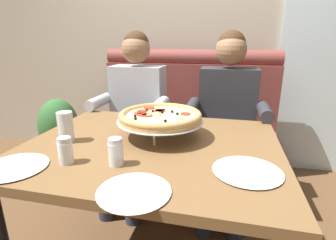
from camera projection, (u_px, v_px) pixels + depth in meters
back_wall_with_window at (196, 19)px, 2.44m from camera, size 6.00×0.12×2.80m
booth_bench at (184, 139)px, 2.21m from camera, size 1.52×0.78×1.13m
dining_table at (152, 160)px, 1.25m from camera, size 1.19×0.96×0.74m
diner_left at (134, 109)px, 1.94m from camera, size 0.54×0.64×1.27m
diner_right at (227, 115)px, 1.80m from camera, size 0.54×0.64×1.27m
pizza at (160, 117)px, 1.28m from camera, size 0.43×0.43×0.14m
shaker_oregano at (116, 154)px, 1.00m from camera, size 0.06×0.06×0.11m
shaker_parmesan at (66, 152)px, 1.02m from camera, size 0.06×0.06×0.11m
plate_near_left at (247, 170)px, 0.96m from camera, size 0.26×0.26×0.02m
plate_near_right at (134, 190)px, 0.83m from camera, size 0.24×0.24×0.02m
plate_far_side at (14, 166)px, 0.99m from camera, size 0.25×0.25×0.02m
drinking_glass at (66, 129)px, 1.23m from camera, size 0.07×0.07×0.15m
patio_chair at (291, 102)px, 2.97m from camera, size 0.40×0.40×0.86m
potted_plant at (60, 132)px, 2.41m from camera, size 0.36×0.36×0.70m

